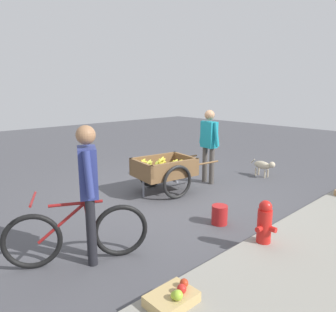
{
  "coord_description": "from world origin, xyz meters",
  "views": [
    {
      "loc": [
        3.97,
        4.23,
        2.03
      ],
      "look_at": [
        0.0,
        -0.07,
        0.75
      ],
      "focal_mm": 33.59,
      "sensor_mm": 36.0,
      "label": 1
    }
  ],
  "objects_px": {
    "vendor_person": "(209,140)",
    "apple_crate": "(172,304)",
    "fire_hydrant": "(264,226)",
    "cyclist_person": "(88,182)",
    "bicycle": "(78,234)",
    "plastic_bucket": "(220,215)",
    "dog": "(264,165)",
    "fruit_cart": "(164,171)"
  },
  "relations": [
    {
      "from": "dog",
      "to": "plastic_bucket",
      "type": "height_order",
      "value": "dog"
    },
    {
      "from": "fire_hydrant",
      "to": "plastic_bucket",
      "type": "distance_m",
      "value": 0.93
    },
    {
      "from": "plastic_bucket",
      "to": "apple_crate",
      "type": "relative_size",
      "value": 0.66
    },
    {
      "from": "apple_crate",
      "to": "bicycle",
      "type": "bearing_deg",
      "value": -82.53
    },
    {
      "from": "fruit_cart",
      "to": "bicycle",
      "type": "height_order",
      "value": "bicycle"
    },
    {
      "from": "bicycle",
      "to": "plastic_bucket",
      "type": "height_order",
      "value": "bicycle"
    },
    {
      "from": "fire_hydrant",
      "to": "apple_crate",
      "type": "relative_size",
      "value": 1.52
    },
    {
      "from": "vendor_person",
      "to": "bicycle",
      "type": "height_order",
      "value": "vendor_person"
    },
    {
      "from": "bicycle",
      "to": "dog",
      "type": "relative_size",
      "value": 2.26
    },
    {
      "from": "bicycle",
      "to": "dog",
      "type": "xyz_separation_m",
      "value": [
        -4.87,
        -0.46,
        -0.08
      ]
    },
    {
      "from": "fruit_cart",
      "to": "bicycle",
      "type": "bearing_deg",
      "value": 26.24
    },
    {
      "from": "cyclist_person",
      "to": "fire_hydrant",
      "type": "relative_size",
      "value": 2.43
    },
    {
      "from": "fruit_cart",
      "to": "bicycle",
      "type": "xyz_separation_m",
      "value": [
        2.43,
        1.2,
        -0.09
      ]
    },
    {
      "from": "dog",
      "to": "apple_crate",
      "type": "bearing_deg",
      "value": 21.84
    },
    {
      "from": "fruit_cart",
      "to": "apple_crate",
      "type": "height_order",
      "value": "fruit_cart"
    },
    {
      "from": "vendor_person",
      "to": "apple_crate",
      "type": "relative_size",
      "value": 3.58
    },
    {
      "from": "fire_hydrant",
      "to": "apple_crate",
      "type": "bearing_deg",
      "value": 2.3
    },
    {
      "from": "bicycle",
      "to": "fruit_cart",
      "type": "bearing_deg",
      "value": -153.76
    },
    {
      "from": "vendor_person",
      "to": "bicycle",
      "type": "relative_size",
      "value": 1.04
    },
    {
      "from": "cyclist_person",
      "to": "apple_crate",
      "type": "xyz_separation_m",
      "value": [
        -0.05,
        1.34,
        -0.85
      ]
    },
    {
      "from": "cyclist_person",
      "to": "plastic_bucket",
      "type": "xyz_separation_m",
      "value": [
        -1.93,
        0.4,
        -0.83
      ]
    },
    {
      "from": "fire_hydrant",
      "to": "plastic_bucket",
      "type": "bearing_deg",
      "value": -104.99
    },
    {
      "from": "bicycle",
      "to": "cyclist_person",
      "type": "height_order",
      "value": "cyclist_person"
    },
    {
      "from": "cyclist_person",
      "to": "fruit_cart",
      "type": "bearing_deg",
      "value": -151.11
    },
    {
      "from": "fruit_cart",
      "to": "bicycle",
      "type": "distance_m",
      "value": 2.71
    },
    {
      "from": "plastic_bucket",
      "to": "cyclist_person",
      "type": "bearing_deg",
      "value": -11.62
    },
    {
      "from": "apple_crate",
      "to": "fire_hydrant",
      "type": "bearing_deg",
      "value": -177.7
    },
    {
      "from": "plastic_bucket",
      "to": "apple_crate",
      "type": "xyz_separation_m",
      "value": [
        1.88,
        0.95,
        -0.02
      ]
    },
    {
      "from": "bicycle",
      "to": "vendor_person",
      "type": "bearing_deg",
      "value": -163.8
    },
    {
      "from": "dog",
      "to": "fire_hydrant",
      "type": "bearing_deg",
      "value": 30.82
    },
    {
      "from": "apple_crate",
      "to": "plastic_bucket",
      "type": "bearing_deg",
      "value": -153.31
    },
    {
      "from": "vendor_person",
      "to": "dog",
      "type": "relative_size",
      "value": 2.35
    },
    {
      "from": "vendor_person",
      "to": "fire_hydrant",
      "type": "height_order",
      "value": "vendor_person"
    },
    {
      "from": "vendor_person",
      "to": "cyclist_person",
      "type": "xyz_separation_m",
      "value": [
        3.44,
        1.11,
        0.04
      ]
    },
    {
      "from": "fruit_cart",
      "to": "plastic_bucket",
      "type": "height_order",
      "value": "fruit_cart"
    },
    {
      "from": "dog",
      "to": "fire_hydrant",
      "type": "relative_size",
      "value": 1.0
    },
    {
      "from": "apple_crate",
      "to": "vendor_person",
      "type": "bearing_deg",
      "value": -144.14
    },
    {
      "from": "fire_hydrant",
      "to": "apple_crate",
      "type": "xyz_separation_m",
      "value": [
        1.65,
        0.07,
        -0.21
      ]
    },
    {
      "from": "fruit_cart",
      "to": "dog",
      "type": "relative_size",
      "value": 2.6
    },
    {
      "from": "dog",
      "to": "plastic_bucket",
      "type": "xyz_separation_m",
      "value": [
        2.8,
        0.93,
        -0.12
      ]
    },
    {
      "from": "bicycle",
      "to": "plastic_bucket",
      "type": "xyz_separation_m",
      "value": [
        -2.07,
        0.47,
        -0.21
      ]
    },
    {
      "from": "fire_hydrant",
      "to": "apple_crate",
      "type": "height_order",
      "value": "fire_hydrant"
    }
  ]
}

